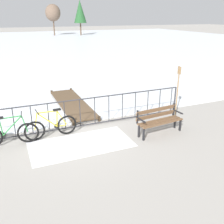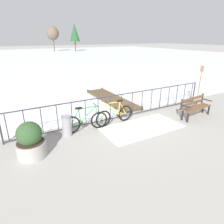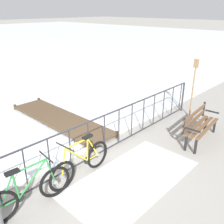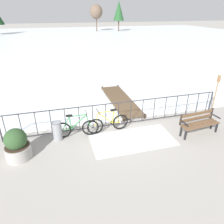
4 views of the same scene
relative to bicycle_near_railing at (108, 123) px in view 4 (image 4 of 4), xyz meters
name	(u,v)px [view 4 (image 4 of 4)]	position (x,y,z in m)	size (l,w,h in m)	color
ground_plane	(118,125)	(0.53, 0.35, -0.37)	(160.00, 160.00, 0.00)	#9E9991
frozen_pond	(66,40)	(0.53, 28.75, -0.35)	(80.00, 56.00, 0.03)	silver
snow_patch	(133,140)	(0.73, -0.85, -0.36)	(3.11, 1.57, 0.01)	white
railing_fence	(118,114)	(0.53, 0.35, 0.19)	(9.06, 0.06, 1.07)	#2D2D33
bicycle_near_railing	(108,123)	(0.00, 0.00, 0.00)	(1.71, 0.52, 0.97)	black
bicycle_second	(76,128)	(-1.26, -0.03, 0.00)	(1.71, 0.52, 0.97)	black
park_bench	(199,122)	(3.36, -1.06, 0.14)	(1.64, 0.63, 0.89)	brown
planter_with_shrub	(17,145)	(-3.26, -0.81, 0.12)	(0.83, 0.83, 1.07)	#9E9B96
trash_bin	(57,131)	(-1.96, -0.05, 0.00)	(0.35, 0.35, 0.73)	gray
oar_upright	(215,94)	(4.76, -0.11, 0.77)	(0.04, 0.16, 1.98)	#937047
wooden_dock	(120,100)	(1.39, 2.74, -0.25)	(1.10, 4.27, 0.20)	brown
tree_west_mid	(119,11)	(13.42, 41.66, 3.87)	(2.34, 2.34, 6.27)	brown
tree_centre	(96,12)	(8.65, 43.14, 3.66)	(2.76, 2.76, 5.57)	brown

